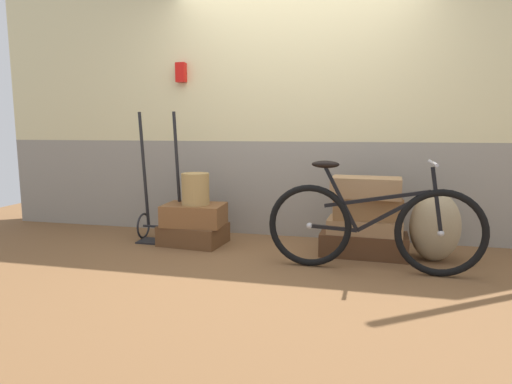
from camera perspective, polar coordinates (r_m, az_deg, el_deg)
name	(u,v)px	position (r m, az deg, el deg)	size (l,w,h in m)	color
ground	(283,260)	(3.91, 3.56, -8.81)	(8.74, 5.20, 0.06)	brown
station_building	(300,89)	(4.59, 5.76, 13.28)	(6.74, 0.74, 3.03)	gray
suitcase_0	(194,234)	(4.34, -8.15, -5.46)	(0.59, 0.45, 0.19)	brown
suitcase_1	(194,215)	(4.28, -8.07, -2.93)	(0.57, 0.40, 0.20)	brown
suitcase_2	(363,244)	(4.02, 13.84, -6.63)	(0.75, 0.36, 0.20)	#4C2D19
suitcase_3	(365,226)	(3.98, 14.03, -4.34)	(0.64, 0.33, 0.13)	#9E754C
suitcase_4	(366,208)	(3.97, 14.22, -2.01)	(0.59, 0.30, 0.20)	olive
suitcase_5	(366,187)	(3.90, 14.18, 0.59)	(0.59, 0.32, 0.18)	#9E754C
wicker_basket	(196,189)	(4.21, -7.90, 0.40)	(0.26, 0.26, 0.30)	#A8844C
luggage_trolley	(161,210)	(4.49, -12.31, -2.37)	(0.44, 0.35, 1.28)	black
burlap_sack	(435,227)	(4.01, 22.33, -4.21)	(0.41, 0.35, 0.59)	#9E8966
bicycle	(372,227)	(3.54, 14.91, -4.38)	(1.67, 0.46, 0.88)	black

